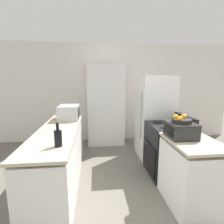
{
  "coord_description": "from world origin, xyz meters",
  "views": [
    {
      "loc": [
        -0.34,
        -1.47,
        1.66
      ],
      "look_at": [
        0.0,
        1.79,
        1.05
      ],
      "focal_mm": 28.0,
      "sensor_mm": 36.0,
      "label": 1
    }
  ],
  "objects": [
    {
      "name": "stove",
      "position": [
        0.93,
        1.29,
        0.46
      ],
      "size": [
        0.66,
        0.72,
        1.06
      ],
      "color": "black",
      "rests_on": "ground_plane"
    },
    {
      "name": "microwave",
      "position": [
        -0.82,
        1.9,
        1.04
      ],
      "size": [
        0.38,
        0.48,
        0.27
      ],
      "color": "#B2B2B7",
      "rests_on": "counter_left"
    },
    {
      "name": "pantry_cabinet",
      "position": [
        -0.04,
        2.96,
        1.02
      ],
      "size": [
        0.92,
        0.56,
        2.04
      ],
      "color": "silver",
      "rests_on": "ground_plane"
    },
    {
      "name": "wine_bottle",
      "position": [
        -0.76,
        0.49,
        1.0
      ],
      "size": [
        0.09,
        0.09,
        0.28
      ],
      "color": "black",
      "rests_on": "counter_left"
    },
    {
      "name": "counter_right",
      "position": [
        0.9,
        0.51,
        0.44
      ],
      "size": [
        0.6,
        0.81,
        0.9
      ],
      "color": "silver",
      "rests_on": "ground_plane"
    },
    {
      "name": "fruit_bowl",
      "position": [
        0.8,
        0.66,
        1.14
      ],
      "size": [
        0.26,
        0.26,
        0.1
      ],
      "color": "black",
      "rests_on": "toaster_oven"
    },
    {
      "name": "counter_left",
      "position": [
        -0.9,
        1.24,
        0.44
      ],
      "size": [
        0.6,
        2.29,
        0.9
      ],
      "color": "silver",
      "rests_on": "ground_plane"
    },
    {
      "name": "wall_back",
      "position": [
        0.0,
        3.28,
        1.3
      ],
      "size": [
        7.0,
        0.06,
        2.6
      ],
      "color": "silver",
      "rests_on": "ground_plane"
    },
    {
      "name": "toaster_oven",
      "position": [
        0.8,
        0.66,
        1.0
      ],
      "size": [
        0.34,
        0.38,
        0.2
      ],
      "color": "black",
      "rests_on": "counter_right"
    },
    {
      "name": "refrigerator",
      "position": [
        0.94,
        2.06,
        0.87
      ],
      "size": [
        0.7,
        0.73,
        1.74
      ],
      "color": "white",
      "rests_on": "ground_plane"
    }
  ]
}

